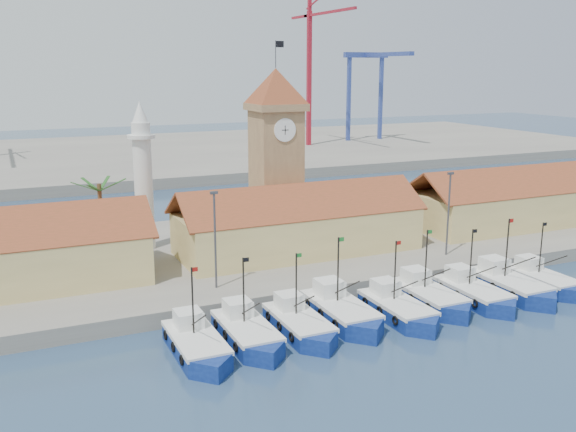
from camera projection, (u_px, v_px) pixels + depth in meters
name	position (u px, v px, depth m)	size (l,w,h in m)	color
ground	(399.00, 329.00, 53.46)	(400.00, 400.00, 0.00)	navy
quay	(283.00, 248.00, 74.62)	(140.00, 32.00, 1.50)	gray
terminal	(136.00, 156.00, 150.99)	(240.00, 80.00, 2.00)	gray
boat_0	(197.00, 347.00, 48.31)	(3.44, 9.42, 7.13)	navy
boat_1	(248.00, 335.00, 50.48)	(3.48, 9.52, 7.21)	navy
boat_2	(301.00, 326.00, 52.22)	(3.39, 9.29, 7.03)	navy
boat_3	(342.00, 313.00, 54.71)	(3.71, 10.18, 7.70)	navy
boat_4	(399.00, 311.00, 55.48)	(3.45, 9.45, 7.15)	navy
boat_5	(430.00, 298.00, 58.35)	(3.56, 9.75, 7.38)	navy
boat_6	(475.00, 295.00, 59.33)	(3.47, 9.50, 7.19)	navy
boat_7	(511.00, 287.00, 61.22)	(3.73, 10.21, 7.72)	navy
boat_8	(545.00, 282.00, 62.96)	(3.33, 9.13, 6.91)	navy
hall_center	(298.00, 229.00, 70.34)	(27.04, 10.13, 7.61)	#E0C77B
hall_right	(521.00, 204.00, 83.10)	(31.20, 10.13, 7.61)	#E0C77B
clock_tower	(276.00, 150.00, 73.86)	(5.80, 5.80, 22.70)	#A68455
minaret	(143.00, 175.00, 70.16)	(3.00, 3.00, 16.30)	silver
palm_tree	(101.00, 214.00, 67.18)	(5.60, 5.03, 8.39)	brown
lamp_posts	(337.00, 222.00, 62.86)	(80.70, 0.25, 9.03)	#3F3F44
crane_red_right	(312.00, 56.00, 157.13)	(1.00, 32.39, 39.65)	maroon
gantry	(372.00, 72.00, 168.44)	(13.00, 22.00, 23.20)	#2F4292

